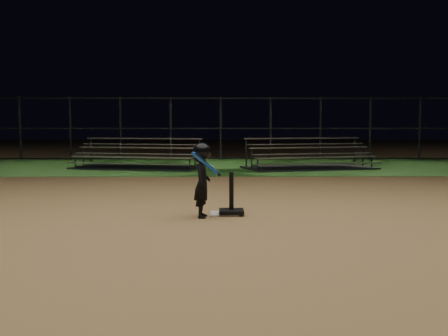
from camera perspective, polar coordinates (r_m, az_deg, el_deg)
ground at (r=8.35m, az=0.08°, el=-5.01°), size 80.00×80.00×0.00m
grass_strip at (r=18.28m, az=-0.31°, el=0.31°), size 60.00×8.00×0.01m
home_plate at (r=8.35m, az=0.08°, el=-4.93°), size 0.45×0.45×0.02m
batting_tee at (r=8.28m, az=0.80°, el=-4.15°), size 0.38×0.38×0.64m
child_batter at (r=8.01m, az=-2.36°, el=-1.06°), size 0.45×0.52×1.14m
bleacher_left at (r=17.16m, az=-9.31°, el=0.61°), size 4.30×2.81×0.97m
bleacher_right at (r=17.07m, az=9.17°, el=0.59°), size 4.37×2.91×0.98m
backstop_fence at (r=21.23m, az=-0.36°, el=4.28°), size 20.08×0.08×2.50m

